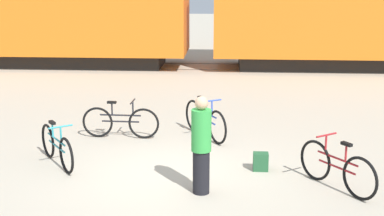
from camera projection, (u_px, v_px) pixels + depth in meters
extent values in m
plane|color=#B2A893|center=(169.00, 174.00, 9.84)|extent=(80.00, 80.00, 0.00)
cube|color=black|center=(36.00, 58.00, 21.45)|extent=(10.24, 2.27, 0.55)
cube|color=orange|center=(32.00, 3.00, 20.92)|extent=(12.19, 3.02, 3.80)
cube|color=black|center=(372.00, 62.00, 20.61)|extent=(10.24, 2.27, 0.55)
cube|color=orange|center=(377.00, 4.00, 20.08)|extent=(12.19, 3.02, 3.80)
cube|color=#4C4238|center=(200.00, 70.00, 20.41)|extent=(37.46, 0.07, 0.01)
cube|color=#4C4238|center=(201.00, 64.00, 21.79)|extent=(37.46, 0.07, 0.01)
torus|color=black|center=(217.00, 127.00, 11.47)|extent=(0.43, 0.66, 0.74)
torus|color=black|center=(194.00, 116.00, 12.41)|extent=(0.43, 0.66, 0.74)
cylinder|color=#3351B7|center=(205.00, 113.00, 11.90)|extent=(0.53, 0.84, 0.04)
cylinder|color=#3351B7|center=(205.00, 120.00, 11.93)|extent=(0.49, 0.76, 0.04)
cylinder|color=#3351B7|center=(201.00, 104.00, 12.02)|extent=(0.04, 0.04, 0.31)
cube|color=black|center=(201.00, 98.00, 11.98)|extent=(0.17, 0.21, 0.05)
cylinder|color=#3351B7|center=(212.00, 108.00, 11.60)|extent=(0.04, 0.04, 0.35)
cylinder|color=#3351B7|center=(212.00, 101.00, 11.55)|extent=(0.41, 0.27, 0.03)
torus|color=black|center=(315.00, 160.00, 9.48)|extent=(0.46, 0.62, 0.73)
torus|color=black|center=(360.00, 178.00, 8.64)|extent=(0.46, 0.62, 0.73)
cylinder|color=#A31E23|center=(337.00, 158.00, 9.01)|extent=(0.55, 0.75, 0.04)
cylinder|color=#A31E23|center=(337.00, 167.00, 9.05)|extent=(0.50, 0.68, 0.04)
cylinder|color=#A31E23|center=(346.00, 153.00, 8.83)|extent=(0.04, 0.04, 0.31)
cube|color=black|center=(347.00, 144.00, 8.79)|extent=(0.18, 0.21, 0.05)
cylinder|color=#A31E23|center=(326.00, 144.00, 9.20)|extent=(0.04, 0.04, 0.34)
cylinder|color=#A31E23|center=(326.00, 135.00, 9.16)|extent=(0.39, 0.29, 0.03)
torus|color=black|center=(144.00, 124.00, 11.85)|extent=(0.70, 0.07, 0.69)
torus|color=black|center=(98.00, 122.00, 11.95)|extent=(0.70, 0.07, 0.69)
cylinder|color=black|center=(120.00, 115.00, 11.86)|extent=(0.92, 0.07, 0.04)
cylinder|color=black|center=(121.00, 121.00, 11.89)|extent=(0.84, 0.07, 0.04)
cylinder|color=black|center=(112.00, 109.00, 11.84)|extent=(0.04, 0.04, 0.29)
cube|color=black|center=(112.00, 102.00, 11.81)|extent=(0.20, 0.09, 0.05)
cylinder|color=black|center=(133.00, 109.00, 11.79)|extent=(0.04, 0.04, 0.32)
cylinder|color=black|center=(133.00, 101.00, 11.75)|extent=(0.05, 0.46, 0.03)
torus|color=black|center=(66.00, 156.00, 9.78)|extent=(0.45, 0.58, 0.68)
torus|color=black|center=(48.00, 141.00, 10.64)|extent=(0.45, 0.58, 0.68)
cylinder|color=teal|center=(56.00, 139.00, 10.17)|extent=(0.58, 0.77, 0.04)
cylinder|color=teal|center=(57.00, 146.00, 10.20)|extent=(0.53, 0.70, 0.04)
cylinder|color=teal|center=(53.00, 130.00, 10.28)|extent=(0.04, 0.04, 0.29)
cube|color=black|center=(52.00, 123.00, 10.25)|extent=(0.18, 0.21, 0.05)
cylinder|color=teal|center=(61.00, 135.00, 9.89)|extent=(0.04, 0.04, 0.32)
cylinder|color=teal|center=(60.00, 127.00, 9.85)|extent=(0.39, 0.30, 0.03)
cylinder|color=black|center=(201.00, 172.00, 8.90)|extent=(0.28, 0.28, 0.74)
cylinder|color=green|center=(201.00, 130.00, 8.72)|extent=(0.33, 0.33, 0.70)
sphere|color=tan|center=(201.00, 103.00, 8.61)|extent=(0.22, 0.22, 0.22)
cube|color=#235633|center=(261.00, 162.00, 9.97)|extent=(0.28, 0.20, 0.34)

